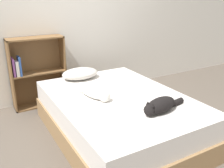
% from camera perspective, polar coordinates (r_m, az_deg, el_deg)
% --- Properties ---
extents(ground_plane, '(8.00, 8.00, 0.00)m').
position_cam_1_polar(ground_plane, '(3.01, 1.42, -11.33)').
color(ground_plane, brown).
extents(wall_back, '(8.00, 0.06, 2.50)m').
position_cam_1_polar(wall_back, '(3.91, -9.93, 15.09)').
color(wall_back, silver).
rests_on(wall_back, ground_plane).
extents(bed, '(1.39, 1.96, 0.48)m').
position_cam_1_polar(bed, '(2.90, 1.46, -7.31)').
color(bed, '#99754C').
rests_on(bed, ground_plane).
extents(pillow, '(0.49, 0.34, 0.14)m').
position_cam_1_polar(pillow, '(3.37, -7.31, 2.39)').
color(pillow, beige).
rests_on(pillow, bed).
extents(cat_light, '(0.26, 0.57, 0.14)m').
position_cam_1_polar(cat_light, '(2.74, -3.91, -2.10)').
color(cat_light, white).
rests_on(cat_light, bed).
extents(cat_dark, '(0.54, 0.23, 0.15)m').
position_cam_1_polar(cat_dark, '(2.45, 11.01, -4.79)').
color(cat_dark, black).
rests_on(cat_dark, bed).
extents(bookshelf, '(0.76, 0.26, 1.00)m').
position_cam_1_polar(bookshelf, '(3.76, -17.02, 2.83)').
color(bookshelf, brown).
rests_on(bookshelf, ground_plane).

